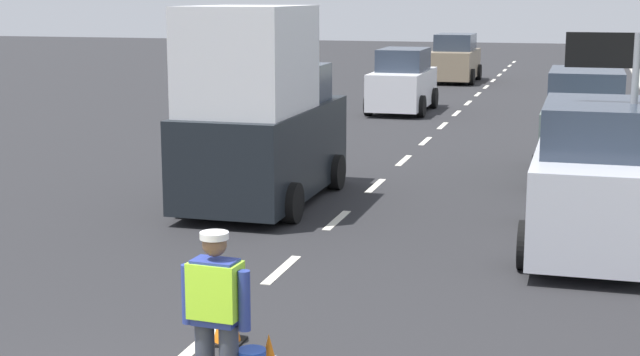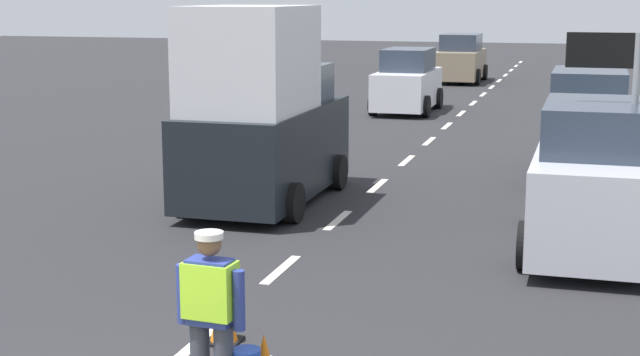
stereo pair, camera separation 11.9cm
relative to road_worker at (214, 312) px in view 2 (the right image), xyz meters
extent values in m
plane|color=#28282B|center=(-0.83, 19.66, -0.93)|extent=(96.00, 96.00, 0.00)
cube|color=silver|center=(-0.83, 1.36, -0.93)|extent=(0.14, 1.40, 0.01)
cube|color=silver|center=(-0.83, 4.36, -0.93)|extent=(0.14, 1.40, 0.01)
cube|color=silver|center=(-0.83, 7.36, -0.93)|extent=(0.14, 1.40, 0.01)
cube|color=silver|center=(-0.83, 10.36, -0.93)|extent=(0.14, 1.40, 0.01)
cube|color=silver|center=(-0.83, 13.36, -0.93)|extent=(0.14, 1.40, 0.01)
cube|color=silver|center=(-0.83, 16.36, -0.93)|extent=(0.14, 1.40, 0.01)
cube|color=silver|center=(-0.83, 19.36, -0.93)|extent=(0.14, 1.40, 0.01)
cube|color=silver|center=(-0.83, 22.36, -0.93)|extent=(0.14, 1.40, 0.01)
cube|color=silver|center=(-0.83, 25.36, -0.93)|extent=(0.14, 1.40, 0.01)
cube|color=silver|center=(-0.83, 28.36, -0.93)|extent=(0.14, 1.40, 0.01)
cube|color=silver|center=(-0.83, 31.36, -0.93)|extent=(0.14, 1.40, 0.01)
cube|color=silver|center=(-0.83, 34.36, -0.93)|extent=(0.14, 1.40, 0.01)
cube|color=silver|center=(-0.83, 37.36, -0.93)|extent=(0.14, 1.40, 0.01)
cube|color=silver|center=(-0.83, 40.36, -0.93)|extent=(0.14, 1.40, 0.01)
cube|color=silver|center=(-0.83, 43.36, -0.93)|extent=(0.14, 1.40, 0.01)
cube|color=silver|center=(-0.83, 46.36, -0.93)|extent=(0.14, 1.40, 0.01)
cube|color=navy|center=(-0.02, -0.01, 0.19)|extent=(0.42, 0.27, 0.60)
cube|color=#A5EA33|center=(-0.02, -0.01, 0.21)|extent=(0.48, 0.31, 0.51)
cylinder|color=navy|center=(-0.30, 0.01, 0.14)|extent=(0.11, 0.11, 0.55)
cylinder|color=navy|center=(0.26, -0.03, 0.14)|extent=(0.11, 0.11, 0.55)
sphere|color=brown|center=(-0.02, -0.01, 0.63)|extent=(0.22, 0.22, 0.22)
cylinder|color=silver|center=(-0.02, -0.01, 0.71)|extent=(0.26, 0.26, 0.06)
cylinder|color=gray|center=(3.74, 6.52, 0.67)|extent=(0.10, 0.10, 3.20)
cube|color=white|center=(3.34, 6.55, 2.02)|extent=(1.10, 0.05, 0.44)
cube|color=black|center=(3.34, 6.53, 2.02)|extent=(1.16, 0.04, 0.50)
cube|color=black|center=(-0.56, 1.59, -0.92)|extent=(0.36, 0.36, 0.03)
cone|color=orange|center=(-0.56, 1.59, -0.61)|extent=(0.30, 0.30, 0.59)
cylinder|color=white|center=(-0.56, 1.59, -0.58)|extent=(0.20, 0.20, 0.06)
cube|color=black|center=(-2.48, 8.44, 0.03)|extent=(1.90, 4.60, 1.56)
cube|color=#2D3847|center=(-2.48, 9.24, 1.16)|extent=(1.67, 1.61, 0.70)
cube|color=silver|center=(-2.48, 7.63, 1.71)|extent=(1.80, 2.53, 1.80)
cylinder|color=black|center=(-1.51, 7.01, -0.59)|extent=(0.22, 0.68, 0.68)
cylinder|color=black|center=(-3.45, 7.01, -0.59)|extent=(0.22, 0.68, 0.68)
cylinder|color=black|center=(-1.51, 9.86, -0.59)|extent=(0.22, 0.68, 0.68)
cylinder|color=black|center=(-3.45, 9.86, -0.59)|extent=(0.22, 0.68, 0.68)
cube|color=silver|center=(-2.59, 22.34, -0.18)|extent=(1.61, 3.96, 1.14)
cube|color=#2D3847|center=(-2.59, 22.44, 0.74)|extent=(1.42, 2.18, 0.70)
cylinder|color=black|center=(-1.76, 21.11, -0.59)|extent=(0.22, 0.68, 0.68)
cylinder|color=black|center=(-3.41, 21.11, -0.59)|extent=(0.22, 0.68, 0.68)
cylinder|color=black|center=(-1.76, 23.56, -0.59)|extent=(0.22, 0.68, 0.68)
cylinder|color=black|center=(-3.41, 23.56, -0.59)|extent=(0.22, 0.68, 0.68)
cube|color=slate|center=(3.08, 12.16, -0.06)|extent=(1.61, 4.07, 1.37)
cube|color=#2D3847|center=(3.08, 12.06, 0.97)|extent=(1.42, 2.24, 0.70)
cylinder|color=black|center=(2.26, 13.42, -0.59)|extent=(0.22, 0.68, 0.68)
cylinder|color=black|center=(3.91, 13.42, -0.59)|extent=(0.22, 0.68, 0.68)
cylinder|color=black|center=(2.26, 10.90, -0.59)|extent=(0.22, 0.68, 0.68)
cylinder|color=black|center=(3.91, 10.90, -0.59)|extent=(0.22, 0.68, 0.68)
cube|color=gray|center=(-2.41, 33.35, -0.16)|extent=(1.77, 4.19, 1.17)
cube|color=#2D3847|center=(-2.41, 33.45, 0.77)|extent=(1.56, 2.30, 0.70)
cylinder|color=black|center=(-1.51, 32.05, -0.59)|extent=(0.22, 0.68, 0.68)
cylinder|color=black|center=(-3.32, 32.05, -0.59)|extent=(0.22, 0.68, 0.68)
cylinder|color=black|center=(-1.51, 34.64, -0.59)|extent=(0.22, 0.68, 0.68)
cylinder|color=black|center=(-3.32, 34.64, -0.59)|extent=(0.22, 0.68, 0.68)
cube|color=silver|center=(3.24, 6.69, -0.09)|extent=(1.67, 4.37, 1.32)
cube|color=#2D3847|center=(3.24, 6.58, 0.92)|extent=(1.47, 2.41, 0.70)
cylinder|color=black|center=(2.39, 8.05, -0.59)|extent=(0.22, 0.68, 0.68)
cylinder|color=black|center=(2.39, 5.34, -0.59)|extent=(0.22, 0.68, 0.68)
camera|label=1|loc=(3.06, -7.51, 2.80)|focal=52.94mm
camera|label=2|loc=(3.17, -7.47, 2.80)|focal=52.94mm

